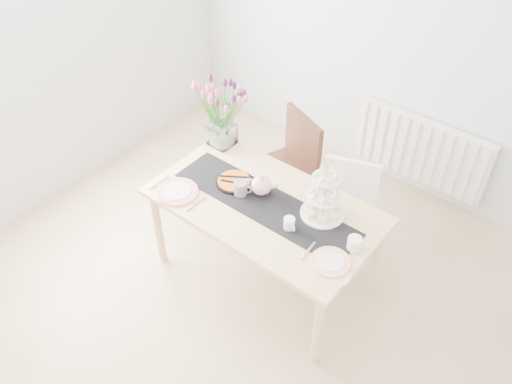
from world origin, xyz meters
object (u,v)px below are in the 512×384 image
Objects in this scene: chair_white at (346,206)px; dining_table at (265,212)px; tulip_vase at (220,104)px; radiator at (421,150)px; plate_right at (330,262)px; tart_tin at (234,182)px; mug_white at (289,224)px; teapot at (261,186)px; chair_brown at (290,161)px; mug_grey at (241,188)px; plate_left at (177,192)px; cream_jug at (354,244)px; cake_stand at (324,201)px.

dining_table is at bearing -138.57° from chair_white.
tulip_vase reaches higher than chair_white.
radiator is 1.85m from plate_right.
mug_white reaches higher than tart_tin.
tulip_vase is 2.77× the size of teapot.
teapot is 0.23m from tart_tin.
mug_white is 0.35× the size of plate_right.
plate_right is at bearing -11.66° from tart_tin.
chair_brown reaches higher than tart_tin.
dining_table is 1.70× the size of chair_brown.
mug_grey is at bearing -165.04° from mug_white.
plate_left is at bearing -83.35° from chair_brown.
cream_jug is (0.26, -1.62, 0.35)m from radiator.
chair_white is at bearing 29.79° from teapot.
plate_right is (0.32, -0.76, 0.27)m from chair_white.
radiator is at bearing 48.96° from teapot.
plate_left is at bearing -154.64° from chair_white.
mug_white is (0.27, -0.09, 0.12)m from dining_table.
dining_table is 5.42× the size of plate_left.
tulip_vase is 2.62× the size of plate_right.
mug_white is at bearing -33.14° from chair_brown.
teapot reaches higher than plate_left.
plate_left reaches higher than radiator.
plate_left reaches higher than plate_right.
chair_white is at bearing 106.54° from cream_jug.
tulip_vase is 0.73m from teapot.
mug_grey is at bearing -36.62° from tulip_vase.
dining_table is 0.63m from plate_left.
teapot is (-0.41, -0.53, 0.34)m from chair_white.
cream_jug is at bearing -81.01° from radiator.
cake_stand reaches higher than chair_white.
cream_jug is at bearing -77.21° from chair_white.
chair_brown is at bearing 75.10° from plate_left.
tulip_vase is (-0.69, 0.34, 0.44)m from dining_table.
cream_jug is (0.32, -0.13, -0.08)m from cake_stand.
teapot is 0.15m from mug_grey.
radiator is at bearing 73.82° from chair_brown.
plate_right is (0.37, -0.08, -0.04)m from mug_white.
chair_brown reaches higher than plate_right.
tart_tin reaches higher than dining_table.
chair_brown is 10.26× the size of cream_jug.
mug_white is (0.56, -0.79, 0.24)m from chair_brown.
tart_tin is at bearing -169.44° from cake_stand.
plate_left is at bearing -164.98° from teapot.
dining_table is 6.68× the size of teapot.
tulip_vase is at bearing 102.10° from plate_left.
plate_left is 1.17× the size of plate_right.
plate_right is at bearing 10.31° from mug_white.
tart_tin is at bearing -158.03° from chair_white.
mug_white is (0.58, -0.12, 0.03)m from tart_tin.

